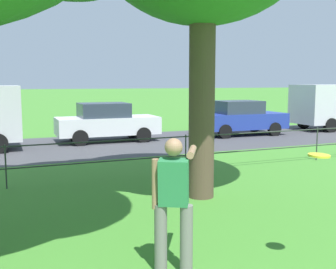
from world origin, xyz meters
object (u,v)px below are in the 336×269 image
at_px(car_blue_far_left, 240,118).
at_px(frisbee, 319,155).
at_px(car_white_center, 107,122).
at_px(person_thrower, 174,201).

bearing_deg(car_blue_far_left, frisbee, -118.81).
height_order(car_white_center, car_blue_far_left, same).
height_order(person_thrower, car_white_center, person_thrower).
xyz_separation_m(car_white_center, car_blue_far_left, (6.02, -0.37, 0.00)).
bearing_deg(person_thrower, frisbee, -20.86).
distance_m(car_white_center, car_blue_far_left, 6.03).
bearing_deg(frisbee, car_blue_far_left, 61.19).
distance_m(frisbee, car_white_center, 12.35).
distance_m(frisbee, car_blue_far_left, 13.65).
bearing_deg(car_white_center, car_blue_far_left, -3.49).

